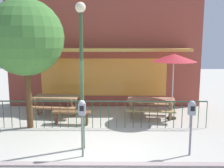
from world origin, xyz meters
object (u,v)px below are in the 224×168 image
Objects in this scene: picnic_table_right at (151,103)px; patio_umbrella at (174,58)px; street_tree at (26,38)px; parking_meter_near at (192,113)px; street_lamp at (81,56)px; patio_bench at (71,115)px; picnic_table_left at (57,100)px; parking_meter_far at (82,113)px.

patio_umbrella reaches higher than picnic_table_right.
patio_umbrella is 5.34m from street_tree.
street_lamp reaches higher than parking_meter_near.
street_tree is (-4.38, -1.10, 2.49)m from picnic_table_right.
patio_umbrella is (0.81, -0.05, 1.74)m from picnic_table_right.
parking_meter_near reaches higher than patio_bench.
picnic_table_right is (3.77, -0.47, 0.00)m from picnic_table_left.
street_tree reaches higher than patio_bench.
parking_meter_far is 1.52m from street_lamp.
parking_meter_near is at bearing -24.01° from street_tree.
street_tree is at bearing -168.52° from patio_umbrella.
patio_umbrella is 4.33m from patio_bench.
picnic_table_left is at bearing 113.47° from street_lamp.
picnic_table_left is 1.00× the size of picnic_table_right.
parking_meter_near is at bearing -35.81° from patio_bench.
parking_meter_near is at bearing -93.84° from patio_umbrella.
street_tree is 1.09× the size of street_lamp.
street_tree reaches higher than picnic_table_left.
parking_meter_near is 0.98× the size of parking_meter_far.
street_lamp is at bearing -137.48° from patio_umbrella.
picnic_table_right is 1.28× the size of parking_meter_far.
street_tree is at bearing 155.99° from parking_meter_near.
picnic_table_left is 1.37× the size of patio_bench.
street_tree is at bearing -165.88° from picnic_table_right.
parking_meter_far reaches higher than patio_bench.
picnic_table_right is 1.38× the size of patio_bench.
parking_meter_far is (-2.26, -3.42, 0.57)m from picnic_table_right.
picnic_table_right is 0.78× the size of patio_umbrella.
patio_bench is 0.32× the size of street_tree.
street_lamp is (2.07, -1.80, -0.49)m from street_tree.
picnic_table_right is 0.45× the size of street_tree.
picnic_table_right is 4.22m from street_lamp.
patio_umbrella reaches higher than patio_bench.
patio_umbrella is 1.65× the size of parking_meter_far.
street_lamp is at bearing -66.53° from picnic_table_left.
street_lamp is at bearing -128.49° from picnic_table_right.
picnic_table_left and picnic_table_right have the same top height.
parking_meter_near reaches higher than picnic_table_left.
picnic_table_right is 4.13m from parking_meter_far.
picnic_table_left is 5.80m from parking_meter_near.
street_lamp is at bearing 95.78° from parking_meter_far.
picnic_table_left is 1.27× the size of parking_meter_far.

